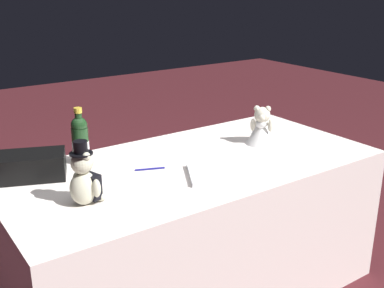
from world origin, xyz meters
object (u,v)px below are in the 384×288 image
(champagne_bottle, at_px, (80,140))
(teddy_bear_bride, at_px, (262,127))
(teddy_bear_groom, at_px, (85,180))
(guestbook, at_px, (213,174))
(gift_case_black, at_px, (29,166))
(signing_pen, at_px, (149,169))

(champagne_bottle, bearing_deg, teddy_bear_bride, -16.48)
(teddy_bear_groom, distance_m, guestbook, 0.62)
(teddy_bear_groom, height_order, gift_case_black, teddy_bear_groom)
(signing_pen, bearing_deg, teddy_bear_groom, -156.65)
(gift_case_black, bearing_deg, signing_pen, -24.88)
(teddy_bear_groom, bearing_deg, signing_pen, 23.35)
(teddy_bear_bride, xyz_separation_m, guestbook, (-0.52, -0.23, -0.08))
(gift_case_black, height_order, guestbook, gift_case_black)
(teddy_bear_bride, height_order, guestbook, teddy_bear_bride)
(teddy_bear_bride, height_order, champagne_bottle, champagne_bottle)
(champagne_bottle, distance_m, guestbook, 0.69)
(teddy_bear_groom, height_order, guestbook, teddy_bear_groom)
(teddy_bear_groom, bearing_deg, guestbook, -6.49)
(teddy_bear_bride, height_order, gift_case_black, teddy_bear_bride)
(signing_pen, distance_m, guestbook, 0.32)
(champagne_bottle, relative_size, guestbook, 1.13)
(guestbook, bearing_deg, gift_case_black, 174.70)
(teddy_bear_bride, bearing_deg, guestbook, -155.94)
(guestbook, bearing_deg, signing_pen, 159.67)
(teddy_bear_groom, distance_m, teddy_bear_bride, 1.14)
(signing_pen, bearing_deg, guestbook, -48.42)
(teddy_bear_groom, distance_m, gift_case_black, 0.43)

